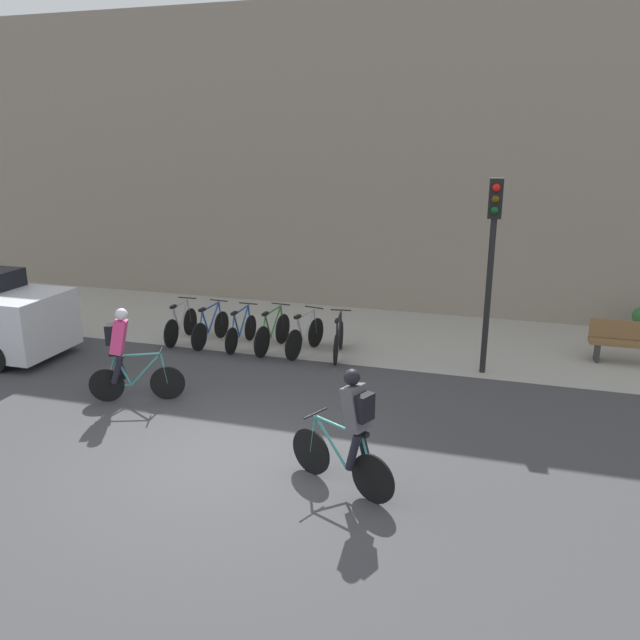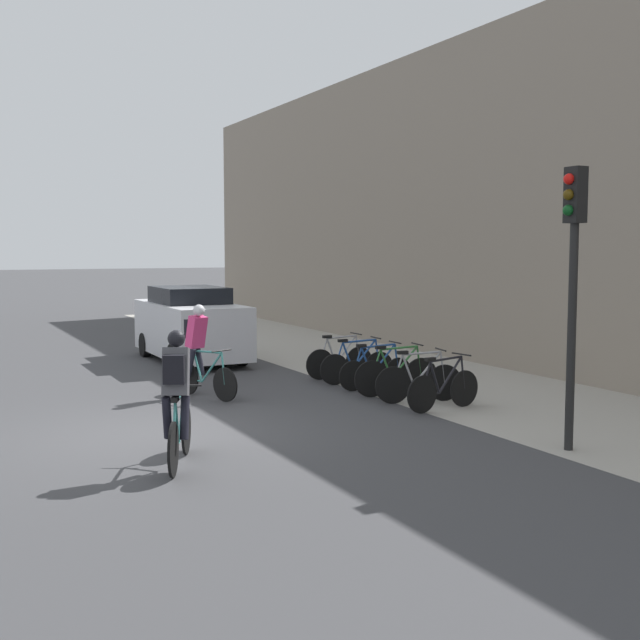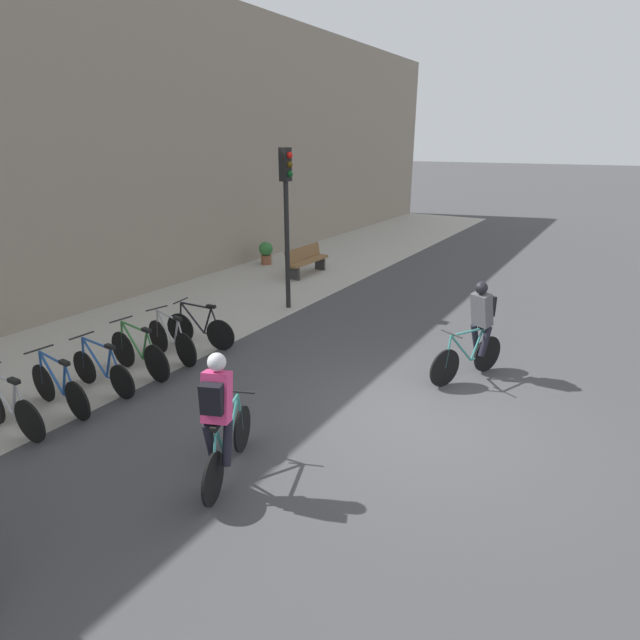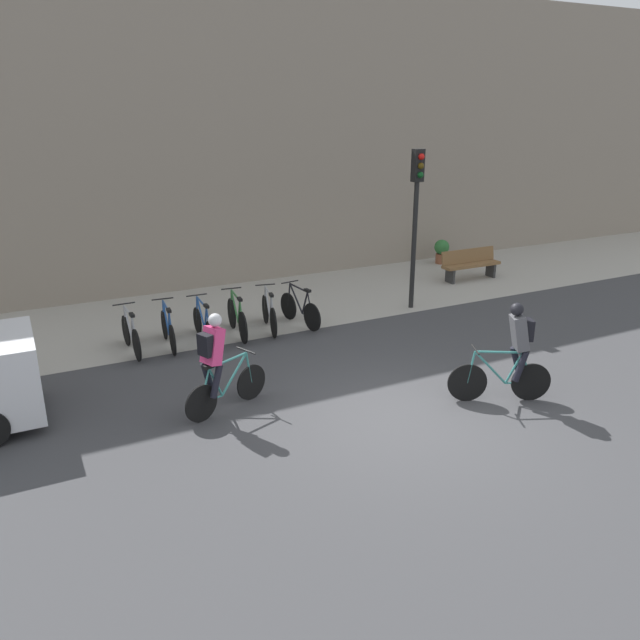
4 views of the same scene
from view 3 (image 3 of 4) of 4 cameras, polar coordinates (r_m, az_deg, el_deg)
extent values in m
plane|color=#3D3D3F|center=(7.95, 10.97, -11.21)|extent=(200.00, 200.00, 0.00)
cube|color=#A39E93|center=(11.79, -21.21, -1.67)|extent=(44.00, 4.50, 0.01)
cube|color=gray|center=(13.23, -30.59, 17.14)|extent=(44.00, 0.60, 8.06)
cylinder|color=black|center=(7.09, -8.87, -12.20)|extent=(0.60, 0.27, 0.63)
cylinder|color=black|center=(6.25, -12.13, -17.32)|extent=(0.60, 0.27, 0.63)
cylinder|color=teal|center=(6.65, -10.02, -11.77)|extent=(0.57, 0.26, 0.62)
cylinder|color=teal|center=(6.34, -11.24, -13.73)|extent=(0.27, 0.14, 0.58)
cylinder|color=teal|center=(6.41, -10.53, -10.16)|extent=(0.76, 0.34, 0.07)
cylinder|color=teal|center=(6.42, -11.39, -16.25)|extent=(0.42, 0.19, 0.05)
cylinder|color=teal|center=(6.17, -11.98, -14.75)|extent=(0.22, 0.11, 0.56)
cylinder|color=teal|center=(6.91, -9.11, -10.34)|extent=(0.13, 0.08, 0.59)
cylinder|color=black|center=(6.71, -9.39, -8.08)|extent=(0.20, 0.44, 0.03)
cube|color=black|center=(6.07, -11.85, -11.79)|extent=(0.22, 0.15, 0.06)
cube|color=#DB3875|center=(5.99, -11.73, -8.61)|extent=(0.42, 0.42, 0.63)
sphere|color=silver|center=(5.88, -11.72, -4.73)|extent=(0.29, 0.29, 0.22)
cylinder|color=black|center=(6.21, -10.55, -13.61)|extent=(0.30, 0.20, 0.56)
cylinder|color=black|center=(6.28, -12.48, -13.33)|extent=(0.26, 0.19, 0.56)
cube|color=black|center=(5.85, -12.25, -8.81)|extent=(0.23, 0.29, 0.36)
cylinder|color=black|center=(8.93, 14.06, -5.35)|extent=(0.64, 0.33, 0.69)
cylinder|color=black|center=(9.72, 18.57, -3.70)|extent=(0.64, 0.33, 0.69)
cylinder|color=teal|center=(9.08, 15.85, -3.14)|extent=(0.56, 0.29, 0.62)
cylinder|color=teal|center=(9.38, 17.51, -2.66)|extent=(0.27, 0.16, 0.58)
cylinder|color=teal|center=(9.07, 16.53, -1.32)|extent=(0.76, 0.39, 0.07)
cylinder|color=teal|center=(9.56, 17.73, -4.06)|extent=(0.42, 0.22, 0.05)
cylinder|color=teal|center=(9.54, 18.37, -2.32)|extent=(0.22, 0.13, 0.56)
cylinder|color=teal|center=(8.84, 14.41, -3.57)|extent=(0.13, 0.09, 0.59)
cylinder|color=black|center=(8.75, 14.80, -1.52)|extent=(0.22, 0.43, 0.03)
cube|color=black|center=(9.36, 18.19, -0.67)|extent=(0.22, 0.16, 0.06)
cube|color=#4C4C51|center=(9.18, 18.01, 1.14)|extent=(0.43, 0.43, 0.63)
sphere|color=black|center=(9.00, 17.96, 3.53)|extent=(0.29, 0.29, 0.22)
cylinder|color=black|center=(9.47, 17.33, -1.92)|extent=(0.30, 0.22, 0.56)
cylinder|color=black|center=(9.34, 18.35, -2.33)|extent=(0.26, 0.20, 0.56)
cube|color=black|center=(9.27, 18.60, 1.58)|extent=(0.24, 0.29, 0.36)
cylinder|color=black|center=(8.24, -30.24, -9.99)|extent=(0.06, 0.66, 0.66)
cylinder|color=#99999E|center=(8.35, -31.56, -7.78)|extent=(0.05, 0.25, 0.58)
cylinder|color=#99999E|center=(8.40, -30.93, -9.62)|extent=(0.05, 0.39, 0.05)
cylinder|color=#99999E|center=(8.19, -30.89, -8.11)|extent=(0.04, 0.21, 0.56)
cube|color=black|center=(8.13, -31.59, -5.95)|extent=(0.09, 0.20, 0.06)
cylinder|color=black|center=(9.36, -29.05, -6.33)|extent=(0.08, 0.64, 0.64)
cylinder|color=black|center=(8.51, -25.97, -8.33)|extent=(0.08, 0.64, 0.64)
cylinder|color=#1E478C|center=(8.96, -28.36, -5.35)|extent=(0.08, 0.56, 0.62)
cylinder|color=#1E478C|center=(8.65, -27.20, -6.13)|extent=(0.06, 0.26, 0.58)
cylinder|color=#1E478C|center=(8.76, -28.32, -3.87)|extent=(0.09, 0.76, 0.07)
cylinder|color=#1E478C|center=(8.68, -26.63, -7.95)|extent=(0.06, 0.41, 0.05)
cylinder|color=#1E478C|center=(8.47, -26.55, -6.48)|extent=(0.05, 0.22, 0.56)
cylinder|color=#1E478C|center=(9.22, -29.24, -4.77)|extent=(0.04, 0.12, 0.59)
cylinder|color=black|center=(9.06, -29.47, -2.94)|extent=(0.46, 0.06, 0.03)
cube|color=black|center=(8.43, -27.18, -4.37)|extent=(0.09, 0.21, 0.06)
cylinder|color=black|center=(9.71, -25.31, -4.92)|extent=(0.05, 0.61, 0.60)
cylinder|color=black|center=(8.90, -21.67, -6.60)|extent=(0.05, 0.61, 0.60)
cylinder|color=#1E478C|center=(9.32, -24.39, -3.89)|extent=(0.05, 0.57, 0.62)
cylinder|color=#1E478C|center=(9.02, -23.02, -4.56)|extent=(0.05, 0.27, 0.58)
cylinder|color=#1E478C|center=(9.13, -24.24, -2.43)|extent=(0.06, 0.77, 0.07)
cylinder|color=#1E478C|center=(9.06, -22.44, -6.29)|extent=(0.04, 0.42, 0.05)
cylinder|color=#1E478C|center=(8.86, -22.25, -4.84)|extent=(0.04, 0.22, 0.56)
cylinder|color=#1E478C|center=(9.57, -25.43, -3.40)|extent=(0.04, 0.12, 0.59)
cylinder|color=black|center=(9.42, -25.58, -1.61)|extent=(0.46, 0.04, 0.03)
cube|color=black|center=(8.81, -22.87, -2.82)|extent=(0.08, 0.20, 0.06)
cylinder|color=black|center=(10.10, -21.60, -3.15)|extent=(0.10, 0.70, 0.70)
cylinder|color=black|center=(9.27, -18.16, -4.76)|extent=(0.10, 0.70, 0.70)
cylinder|color=#2D6B33|center=(9.71, -20.69, -2.14)|extent=(0.10, 0.58, 0.62)
cylinder|color=#2D6B33|center=(9.41, -19.40, -2.78)|extent=(0.07, 0.27, 0.58)
cylinder|color=#2D6B33|center=(9.52, -20.52, -0.72)|extent=(0.12, 0.78, 0.07)
cylinder|color=#2D6B33|center=(9.44, -18.89, -4.47)|extent=(0.07, 0.42, 0.05)
cylinder|color=#2D6B33|center=(9.24, -18.68, -3.05)|extent=(0.05, 0.22, 0.56)
cylinder|color=#2D6B33|center=(9.96, -21.68, -1.67)|extent=(0.05, 0.12, 0.59)
cylinder|color=black|center=(9.82, -21.79, 0.07)|extent=(0.46, 0.07, 0.03)
cube|color=black|center=(9.20, -19.22, -1.09)|extent=(0.10, 0.21, 0.06)
cylinder|color=black|center=(10.54, -18.01, -1.82)|extent=(0.17, 0.67, 0.68)
cylinder|color=black|center=(9.73, -15.08, -3.34)|extent=(0.17, 0.67, 0.68)
cylinder|color=#99999E|center=(10.16, -17.22, -0.84)|extent=(0.15, 0.55, 0.62)
cylinder|color=#99999E|center=(9.86, -16.13, -1.44)|extent=(0.09, 0.26, 0.58)
cylinder|color=#99999E|center=(9.98, -17.07, 0.53)|extent=(0.19, 0.74, 0.07)
cylinder|color=#99999E|center=(9.89, -15.70, -3.06)|extent=(0.11, 0.40, 0.05)
cylinder|color=#99999E|center=(9.70, -15.51, -1.70)|extent=(0.07, 0.21, 0.56)
cylinder|color=#99999E|center=(10.41, -18.07, -0.39)|extent=(0.06, 0.12, 0.58)
cylinder|color=black|center=(10.27, -18.15, 1.29)|extent=(0.46, 0.12, 0.03)
cube|color=black|center=(9.67, -15.96, 0.18)|extent=(0.12, 0.21, 0.06)
cylinder|color=black|center=(10.92, -15.67, -0.91)|extent=(0.13, 0.65, 0.65)
cylinder|color=black|center=(10.34, -11.30, -1.70)|extent=(0.13, 0.65, 0.65)
cylinder|color=black|center=(10.62, -14.37, 0.25)|extent=(0.12, 0.55, 0.62)
cylinder|color=black|center=(10.41, -12.73, -0.10)|extent=(0.08, 0.26, 0.58)
cylinder|color=black|center=(10.47, -14.01, 1.63)|extent=(0.15, 0.74, 0.07)
cylinder|color=black|center=(10.45, -12.21, -1.58)|extent=(0.09, 0.40, 0.05)
cylinder|color=black|center=(10.29, -11.82, -0.20)|extent=(0.06, 0.21, 0.56)
cylinder|color=black|center=(10.80, -15.65, 0.50)|extent=(0.05, 0.12, 0.58)
cylinder|color=black|center=(10.67, -15.64, 2.14)|extent=(0.46, 0.10, 0.03)
cube|color=black|center=(10.24, -12.36, 1.52)|extent=(0.11, 0.21, 0.06)
cylinder|color=black|center=(12.43, -3.82, 10.04)|extent=(0.12, 0.12, 3.91)
cube|color=black|center=(12.26, -3.99, 17.31)|extent=(0.26, 0.20, 0.76)
sphere|color=red|center=(12.18, -3.50, 18.29)|extent=(0.15, 0.15, 0.15)
sphere|color=#4C380A|center=(12.19, -3.48, 17.31)|extent=(0.15, 0.15, 0.15)
sphere|color=#0C4719|center=(12.20, -3.46, 16.33)|extent=(0.15, 0.15, 0.15)
cube|color=brown|center=(16.00, -1.42, 6.78)|extent=(1.89, 0.40, 0.08)
cube|color=brown|center=(16.04, -1.97, 7.69)|extent=(1.89, 0.12, 0.40)
cube|color=#2D2D2D|center=(15.44, -2.95, 5.42)|extent=(0.08, 0.36, 0.45)
cube|color=#2D2D2D|center=(16.67, 0.01, 6.52)|extent=(0.08, 0.36, 0.45)
cylinder|color=brown|center=(17.56, -6.17, 6.88)|extent=(0.36, 0.36, 0.32)
sphere|color=#2D6B33|center=(17.48, -6.21, 8.09)|extent=(0.48, 0.48, 0.48)
camera|label=1|loc=(11.55, 61.72, 12.88)|focal=35.00mm
camera|label=2|loc=(18.31, 35.32, 12.39)|focal=45.00mm
camera|label=4|loc=(5.53, 111.60, 1.77)|focal=35.00mm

